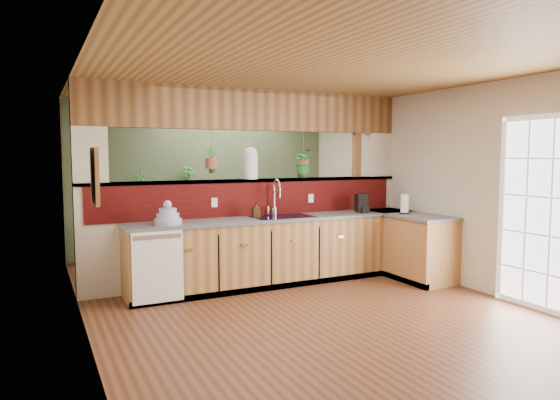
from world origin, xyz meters
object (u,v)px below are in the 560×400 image
dish_stack (168,217)px  shelving_console (167,229)px  faucet (275,196)px  paper_towel (405,205)px  coffee_maker (362,204)px  soap_dispenser (256,210)px  glass_jar (251,163)px

dish_stack → shelving_console: size_ratio=0.20×
dish_stack → shelving_console: 2.48m
shelving_console → faucet: bearing=-61.2°
faucet → paper_towel: bearing=-20.2°
dish_stack → coffee_maker: dish_stack is taller
soap_dispenser → shelving_console: (-0.64, 2.22, -0.50)m
faucet → soap_dispenser: size_ratio=2.40×
soap_dispenser → paper_towel: size_ratio=0.73×
dish_stack → soap_dispenser: dish_stack is taller
dish_stack → paper_towel: (3.23, -0.38, 0.04)m
coffee_maker → glass_jar: 1.70m
soap_dispenser → coffee_maker: 1.60m
coffee_maker → paper_towel: paper_towel is taller
soap_dispenser → coffee_maker: (1.59, -0.12, 0.02)m
shelving_console → paper_towel: bearing=-41.7°
soap_dispenser → dish_stack: bearing=-173.1°
paper_towel → coffee_maker: bearing=137.2°
faucet → dish_stack: (-1.53, -0.25, -0.18)m
faucet → dish_stack: faucet is taller
dish_stack → shelving_console: (0.55, 2.37, -0.49)m
coffee_maker → faucet: bearing=-169.7°
paper_towel → dish_stack: bearing=173.3°
dish_stack → paper_towel: 3.25m
glass_jar → shelving_console: (-0.71, 1.90, -1.11)m
glass_jar → shelving_console: 2.31m
dish_stack → coffee_maker: size_ratio=1.23×
glass_jar → shelving_console: size_ratio=0.26×
paper_towel → glass_jar: size_ratio=0.65×
soap_dispenser → glass_jar: size_ratio=0.48×
coffee_maker → paper_towel: 0.60m
dish_stack → shelving_console: dish_stack is taller
dish_stack → soap_dispenser: (1.20, 0.15, 0.02)m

